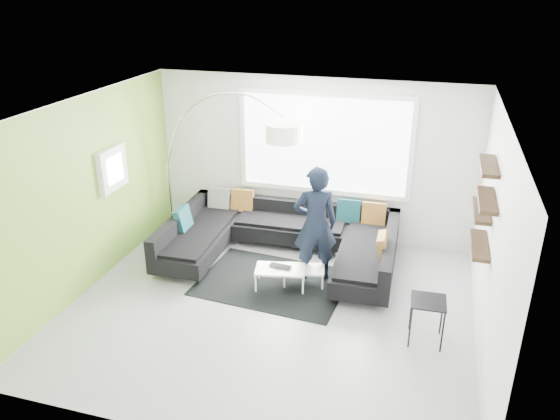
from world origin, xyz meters
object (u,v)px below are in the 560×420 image
Objects in this scene: side_table at (426,321)px; person at (315,224)px; laptop at (279,268)px; coffee_table at (292,276)px; sectional_sofa at (281,242)px; arc_lamp at (167,163)px.

person is (-1.71, 1.16, 0.61)m from side_table.
coffee_table is at bearing 37.26° from laptop.
side_table is at bearing -11.84° from laptop.
laptop is at bearing 23.39° from person.
person is 0.84m from laptop.
person is at bearing -30.01° from sectional_sofa.
side_table is (4.54, -2.01, -1.02)m from arc_lamp.
arc_lamp is at bearing 165.38° from sectional_sofa.
arc_lamp is at bearing 144.39° from coffee_table.
sectional_sofa is 3.88× the size of coffee_table.
person is at bearing 40.37° from coffee_table.
coffee_table is 2.66× the size of laptop.
arc_lamp is 1.46× the size of person.
arc_lamp is 2.89m from laptop.
side_table is 0.33× the size of person.
side_table is at bearing 124.81° from person.
coffee_table is at bearing -17.36° from arc_lamp.
sectional_sofa is at bearing 108.30° from coffee_table.
coffee_table is 0.26m from laptop.
side_table reaches higher than coffee_table.
coffee_table is 2.15m from side_table.
person is (0.64, -0.34, 0.56)m from sectional_sofa.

